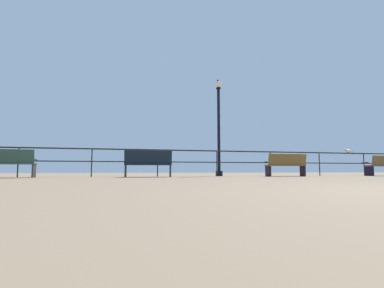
# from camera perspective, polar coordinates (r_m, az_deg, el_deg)

# --- Properties ---
(pier_railing) EXTENTS (24.79, 0.05, 1.08)m
(pier_railing) POSITION_cam_1_polar(r_m,az_deg,el_deg) (11.81, 5.05, -2.62)
(pier_railing) COLOR black
(pier_railing) RESTS_ON ground_plane
(bench_far_left) EXTENTS (1.64, 0.74, 0.93)m
(bench_far_left) POSITION_cam_1_polar(r_m,az_deg,el_deg) (11.00, -33.29, -3.04)
(bench_far_left) COLOR #2C473C
(bench_far_left) RESTS_ON ground_plane
(bench_near_left) EXTENTS (1.74, 0.74, 0.97)m
(bench_near_left) POSITION_cam_1_polar(r_m,az_deg,el_deg) (10.40, -8.85, -3.65)
(bench_near_left) COLOR black
(bench_near_left) RESTS_ON ground_plane
(bench_near_right) EXTENTS (1.68, 0.65, 0.92)m
(bench_near_right) POSITION_cam_1_polar(r_m,az_deg,el_deg) (12.25, 18.54, -3.79)
(bench_near_right) COLOR brown
(bench_near_right) RESTS_ON ground_plane
(bench_far_right) EXTENTS (1.57, 0.75, 0.91)m
(bench_far_right) POSITION_cam_1_polar(r_m,az_deg,el_deg) (15.44, 34.22, -3.49)
(bench_far_right) COLOR brown
(bench_far_right) RESTS_ON ground_plane
(lamppost_center) EXTENTS (0.30, 0.30, 4.27)m
(lamppost_center) POSITION_cam_1_polar(r_m,az_deg,el_deg) (12.30, 5.43, 4.09)
(lamppost_center) COLOR black
(lamppost_center) RESTS_ON ground_plane
(seagull_on_rail) EXTENTS (0.44, 0.25, 0.21)m
(seagull_on_rail) POSITION_cam_1_polar(r_m,az_deg,el_deg) (15.26, 29.03, -1.20)
(seagull_on_rail) COLOR silver
(seagull_on_rail) RESTS_ON pier_railing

